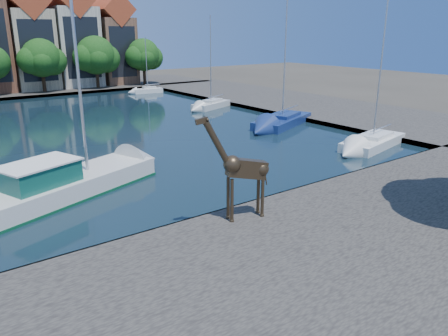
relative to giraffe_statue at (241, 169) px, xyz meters
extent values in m
plane|color=#38332B|center=(2.87, 1.44, -2.96)|extent=(160.00, 160.00, 0.00)
cube|color=black|center=(2.87, 25.44, -2.92)|extent=(38.00, 50.00, 0.08)
cube|color=#48453E|center=(2.87, -5.56, -2.71)|extent=(50.00, 14.00, 0.50)
cube|color=#48453E|center=(2.87, 57.44, -2.71)|extent=(60.00, 16.00, 0.50)
cube|color=#48453E|center=(27.87, 25.44, -2.71)|extent=(14.00, 52.00, 0.50)
cube|color=tan|center=(4.87, 57.44, 3.29)|extent=(5.88, 9.00, 11.50)
cube|color=#A74B21|center=(4.87, 57.44, 10.36)|extent=(5.94, 9.18, 5.94)
cube|color=black|center=(4.87, 52.96, 3.29)|extent=(4.80, 0.05, 8.62)
cube|color=beige|center=(11.37, 57.44, 3.54)|extent=(6.37, 9.00, 12.00)
cube|color=black|center=(11.37, 52.96, 3.54)|extent=(5.20, 0.05, 9.00)
cube|color=brown|center=(17.87, 57.44, 2.79)|extent=(5.39, 9.00, 10.50)
cube|color=#A74B21|center=(17.87, 57.44, 9.25)|extent=(5.44, 9.18, 5.44)
cube|color=black|center=(17.87, 52.96, 2.79)|extent=(4.40, 0.05, 7.88)
cylinder|color=#332114|center=(4.87, 51.94, -0.86)|extent=(0.50, 0.50, 3.20)
sphere|color=#164113|center=(4.87, 51.94, 2.36)|extent=(5.40, 5.40, 5.40)
sphere|color=#164113|center=(6.49, 52.24, 1.82)|extent=(4.05, 4.05, 4.05)
sphere|color=#164113|center=(3.39, 51.54, 2.09)|extent=(3.78, 3.78, 3.78)
cylinder|color=#332114|center=(12.87, 51.94, -0.86)|extent=(0.50, 0.50, 3.20)
sphere|color=#164113|center=(12.87, 51.94, 2.48)|extent=(5.80, 5.80, 5.80)
sphere|color=#164113|center=(14.61, 52.24, 1.90)|extent=(4.35, 4.35, 4.35)
sphere|color=#164113|center=(11.28, 51.54, 2.19)|extent=(4.06, 4.06, 4.06)
cylinder|color=#332114|center=(20.87, 51.94, -0.86)|extent=(0.50, 0.50, 3.20)
sphere|color=#164113|center=(20.87, 51.94, 2.30)|extent=(5.20, 5.20, 5.20)
sphere|color=#164113|center=(22.43, 52.24, 1.78)|extent=(3.90, 3.90, 3.90)
sphere|color=#164113|center=(19.44, 51.54, 2.04)|extent=(3.64, 3.64, 3.64)
cylinder|color=#3A2C1D|center=(-0.60, -0.08, -1.42)|extent=(0.16, 0.16, 2.08)
cylinder|color=#3A2C1D|center=(-0.50, 0.34, -1.42)|extent=(0.16, 0.16, 2.08)
cylinder|color=#3A2C1D|center=(0.94, -0.44, -1.42)|extent=(0.16, 0.16, 2.08)
cylinder|color=#3A2C1D|center=(1.04, -0.02, -1.42)|extent=(0.16, 0.16, 2.08)
cube|color=#3A2C1D|center=(0.27, -0.06, -0.03)|extent=(2.09, 0.99, 1.22)
cylinder|color=#3A2C1D|center=(-1.17, 0.27, 1.32)|extent=(1.37, 0.59, 2.15)
cube|color=#3A2C1D|center=(-1.86, 0.43, 2.38)|extent=(0.60, 0.30, 0.33)
cube|color=silver|center=(-5.13, 9.06, -2.18)|extent=(10.96, 6.56, 1.39)
cube|color=#125043|center=(-6.87, 8.41, -1.27)|extent=(4.29, 3.47, 1.28)
cylinder|color=#B2B2B7|center=(-3.97, 9.49, 3.54)|extent=(0.17, 0.17, 10.70)
cube|color=white|center=(17.87, 5.44, -2.41)|extent=(7.40, 3.82, 0.92)
cube|color=white|center=(17.87, 5.44, -2.11)|extent=(3.37, 2.31, 0.51)
cylinder|color=#B2B2B7|center=(17.87, 5.44, 3.30)|extent=(0.12, 0.12, 10.92)
cube|color=navy|center=(17.87, 15.91, -2.37)|extent=(8.65, 5.72, 1.01)
cube|color=navy|center=(17.87, 15.91, -2.04)|extent=(4.07, 3.20, 0.56)
cylinder|color=#B2B2B7|center=(17.87, 15.91, 4.36)|extent=(0.13, 0.13, 12.89)
cube|color=silver|center=(17.87, 28.30, -2.42)|extent=(5.97, 3.89, 0.91)
cube|color=silver|center=(17.87, 28.30, -2.12)|extent=(2.80, 2.18, 0.51)
cylinder|color=#B2B2B7|center=(17.87, 28.30, 2.80)|extent=(0.12, 0.12, 9.93)
cube|color=silver|center=(17.87, 44.98, -2.46)|extent=(4.48, 2.12, 0.84)
cube|color=silver|center=(17.87, 44.98, -2.18)|extent=(2.02, 1.32, 0.47)
cylinder|color=#B2B2B7|center=(17.87, 44.98, 1.50)|extent=(0.11, 0.11, 7.44)
camera|label=1|loc=(-11.94, -14.89, 6.04)|focal=35.00mm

